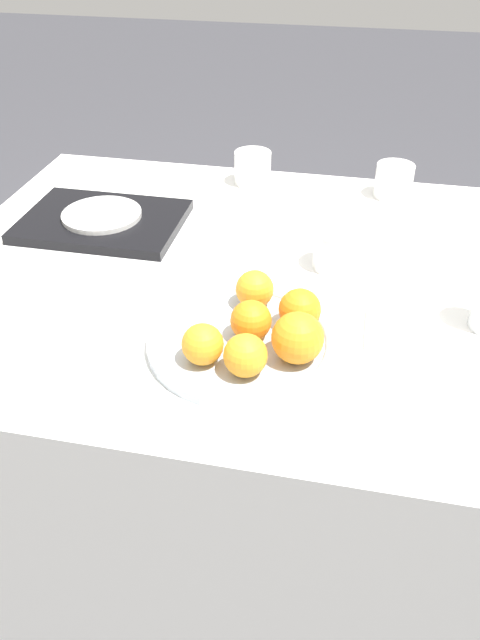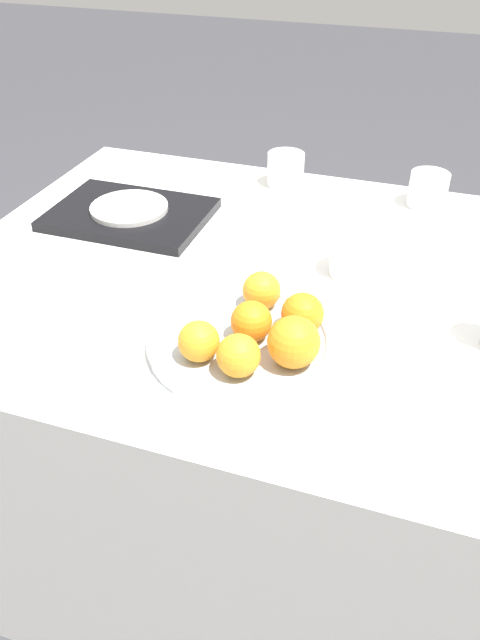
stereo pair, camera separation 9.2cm
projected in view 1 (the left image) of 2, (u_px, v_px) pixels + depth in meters
The scene contains 15 objects.
ground_plane at pixel (236, 513), 1.56m from camera, with size 12.00×12.00×0.00m, color #38383D.
table at pixel (235, 409), 1.35m from camera, with size 1.11×0.92×0.71m.
fruit_platter at pixel (240, 341), 0.95m from camera, with size 0.28×0.28×0.02m.
orange_0 at pixel (251, 321), 0.93m from camera, with size 0.06×0.06×0.06m.
orange_1 at pixel (300, 310), 0.95m from camera, with size 0.07×0.07×0.07m.
orange_2 at pixel (203, 344), 0.89m from camera, with size 0.06×0.06×0.06m.
orange_3 at pixel (245, 355), 0.87m from camera, with size 0.06×0.06×0.06m.
orange_4 at pixel (255, 289), 1.00m from camera, with size 0.06×0.06×0.06m.
orange_5 at pixel (298, 338), 0.89m from camera, with size 0.08×0.08×0.08m.
serving_tray at pixel (103, 221), 1.27m from camera, with size 0.32×0.23×0.02m.
side_plate at pixel (102, 215), 1.26m from camera, with size 0.16×0.16×0.01m.
cup_0 at pixel (253, 168), 1.43m from camera, with size 0.08×0.08×0.07m.
cup_1 at pixel (394, 181), 1.37m from camera, with size 0.08×0.08×0.07m.
cup_2 at pixel (336, 249), 1.12m from camera, with size 0.08×0.08×0.07m.
napkin at pixel (402, 333), 0.98m from camera, with size 0.11×0.10×0.01m.
Camera 1 is at (0.21, -0.96, 1.31)m, focal length 35.00 mm.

